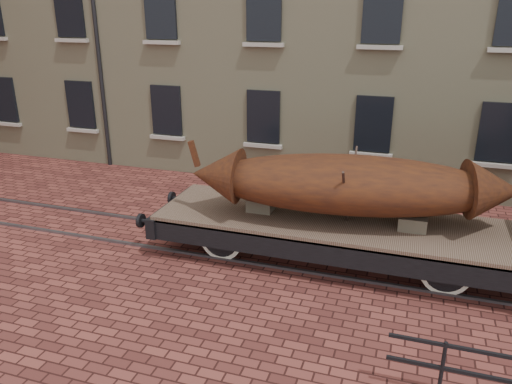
% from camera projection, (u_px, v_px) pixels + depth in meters
% --- Properties ---
extents(ground, '(90.00, 90.00, 0.00)m').
position_uv_depth(ground, '(301.00, 256.00, 11.77)').
color(ground, '#4E221E').
extents(rail_track, '(30.00, 1.52, 0.06)m').
position_uv_depth(rail_track, '(301.00, 255.00, 11.76)').
color(rail_track, '#59595E').
rests_on(rail_track, ground).
extents(flatcar_wagon, '(9.00, 2.44, 1.36)m').
position_uv_depth(flatcar_wagon, '(333.00, 228.00, 11.27)').
color(flatcar_wagon, brown).
rests_on(flatcar_wagon, ground).
extents(iron_boat, '(7.12, 2.80, 1.69)m').
position_uv_depth(iron_boat, '(349.00, 184.00, 10.81)').
color(iron_boat, '#52250F').
rests_on(iron_boat, flatcar_wagon).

